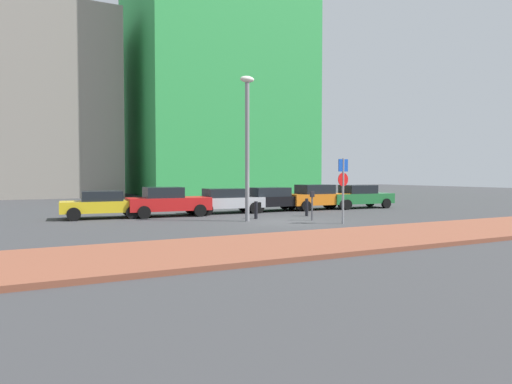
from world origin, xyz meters
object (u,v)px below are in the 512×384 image
(parked_car_red, at_px, (167,201))
(parking_sign_post, at_px, (343,183))
(parked_car_yellow, at_px, (102,204))
(parked_car_orange, at_px, (317,197))
(street_lamp, at_px, (247,136))
(parking_meter, at_px, (312,201))
(traffic_bollard_near, at_px, (307,207))
(traffic_bollard_mid, at_px, (256,210))
(parked_car_black, at_px, (271,199))
(parked_car_silver, at_px, (226,200))
(parked_car_green, at_px, (359,196))

(parked_car_red, xyz_separation_m, parking_sign_post, (5.97, -7.08, 1.05))
(parked_car_yellow, xyz_separation_m, parked_car_orange, (12.79, -0.14, 0.09))
(street_lamp, bearing_deg, parking_meter, -19.77)
(traffic_bollard_near, bearing_deg, parked_car_red, 153.69)
(parking_sign_post, bearing_deg, parking_meter, 102.30)
(parking_meter, xyz_separation_m, traffic_bollard_mid, (-2.06, 1.86, -0.47))
(parked_car_black, distance_m, traffic_bollard_near, 3.65)
(parked_car_silver, bearing_deg, parked_car_green, -2.51)
(parking_sign_post, bearing_deg, parked_car_red, 130.14)
(parked_car_green, xyz_separation_m, traffic_bollard_near, (-6.13, -3.16, -0.31))
(parked_car_orange, bearing_deg, parking_meter, -126.43)
(parked_car_black, height_order, traffic_bollard_near, parked_car_black)
(parking_sign_post, bearing_deg, street_lamp, 139.06)
(traffic_bollard_near, bearing_deg, parked_car_silver, 131.13)
(parked_car_silver, xyz_separation_m, parking_meter, (2.11, -5.56, 0.16))
(parked_car_yellow, height_order, parking_meter, parking_meter)
(parked_car_yellow, height_order, parked_car_black, parked_car_black)
(parked_car_green, height_order, street_lamp, street_lamp)
(parked_car_silver, xyz_separation_m, parked_car_black, (2.98, 0.07, 0.01))
(parked_car_silver, distance_m, parking_sign_post, 7.88)
(parked_car_yellow, xyz_separation_m, traffic_bollard_near, (9.80, -3.57, -0.25))
(parked_car_orange, distance_m, traffic_bollard_mid, 7.03)
(parked_car_silver, relative_size, parked_car_green, 0.92)
(parking_sign_post, distance_m, street_lamp, 4.91)
(parked_car_green, relative_size, parking_meter, 3.27)
(parked_car_silver, height_order, parked_car_black, parked_car_black)
(parked_car_silver, distance_m, traffic_bollard_near, 4.75)
(parked_car_orange, height_order, street_lamp, street_lamp)
(parked_car_silver, height_order, parking_sign_post, parking_sign_post)
(parked_car_orange, relative_size, street_lamp, 0.59)
(parked_car_red, bearing_deg, parked_car_green, -0.39)
(parked_car_black, bearing_deg, parked_car_red, -176.57)
(parking_sign_post, distance_m, traffic_bollard_near, 4.11)
(traffic_bollard_mid, bearing_deg, parked_car_red, 136.09)
(parked_car_red, relative_size, parked_car_orange, 1.08)
(parked_car_green, bearing_deg, traffic_bollard_near, -152.69)
(parked_car_yellow, xyz_separation_m, parked_car_red, (3.22, -0.32, 0.06))
(street_lamp, bearing_deg, parked_car_silver, 79.65)
(parked_car_green, bearing_deg, parked_car_black, 175.68)
(parked_car_green, xyz_separation_m, parking_sign_post, (-6.73, -6.99, 1.05))
(street_lamp, bearing_deg, parked_car_green, 22.16)
(parking_sign_post, relative_size, traffic_bollard_mid, 3.34)
(parked_car_silver, distance_m, parking_meter, 5.95)
(parked_car_yellow, bearing_deg, parked_car_orange, -0.62)
(parked_car_yellow, distance_m, parked_car_orange, 12.79)
(parked_car_silver, xyz_separation_m, street_lamp, (-0.82, -4.50, 3.25))
(traffic_bollard_near, xyz_separation_m, traffic_bollard_mid, (-3.07, -0.12, -0.03))
(parked_car_orange, xyz_separation_m, parked_car_green, (3.14, -0.26, -0.04))
(parked_car_black, xyz_separation_m, street_lamp, (-3.80, -4.57, 3.24))
(parked_car_yellow, relative_size, parking_sign_post, 1.40)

